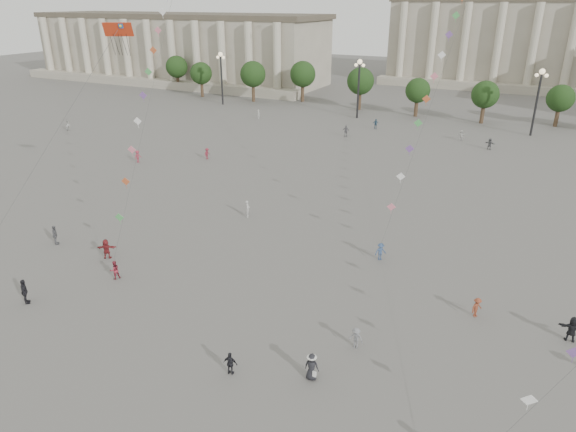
% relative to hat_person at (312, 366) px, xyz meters
% --- Properties ---
extents(ground, '(360.00, 360.00, 0.00)m').
position_rel_hat_person_xyz_m(ground, '(-6.84, -0.50, -0.90)').
color(ground, '#52504D').
rests_on(ground, ground).
extents(hall_west, '(84.00, 26.22, 17.20)m').
position_rel_hat_person_xyz_m(hall_west, '(-81.84, 93.40, 7.52)').
color(hall_west, gray).
rests_on(hall_west, ground).
extents(hall_central, '(48.30, 34.30, 35.50)m').
position_rel_hat_person_xyz_m(hall_central, '(-6.84, 128.72, 13.33)').
color(hall_central, gray).
rests_on(hall_central, ground).
extents(tree_row, '(137.12, 5.12, 8.00)m').
position_rel_hat_person_xyz_m(tree_row, '(-6.84, 77.50, 4.49)').
color(tree_row, '#3C291E').
rests_on(tree_row, ground).
extents(lamp_post_far_west, '(2.00, 0.90, 10.65)m').
position_rel_hat_person_xyz_m(lamp_post_far_west, '(-51.84, 69.50, 6.45)').
color(lamp_post_far_west, '#262628').
rests_on(lamp_post_far_west, ground).
extents(lamp_post_mid_west, '(2.00, 0.90, 10.65)m').
position_rel_hat_person_xyz_m(lamp_post_mid_west, '(-21.84, 69.50, 6.45)').
color(lamp_post_mid_west, '#262628').
rests_on(lamp_post_mid_west, ground).
extents(lamp_post_mid_east, '(2.00, 0.90, 10.65)m').
position_rel_hat_person_xyz_m(lamp_post_mid_east, '(8.16, 69.50, 6.45)').
color(lamp_post_mid_east, '#262628').
rests_on(lamp_post_mid_east, ground).
extents(person_crowd_0, '(1.08, 0.85, 1.71)m').
position_rel_hat_person_xyz_m(person_crowd_0, '(-16.05, 62.61, -0.05)').
color(person_crowd_0, '#2D4C66').
rests_on(person_crowd_0, ground).
extents(person_crowd_1, '(0.92, 1.04, 1.77)m').
position_rel_hat_person_xyz_m(person_crowd_1, '(-62.38, 38.04, -0.02)').
color(person_crowd_1, '#B3B3AF').
rests_on(person_crowd_1, ground).
extents(person_crowd_2, '(0.76, 1.15, 1.67)m').
position_rel_hat_person_xyz_m(person_crowd_2, '(-39.08, 29.08, -0.07)').
color(person_crowd_2, '#9A2A3B').
rests_on(person_crowd_2, ground).
extents(person_crowd_3, '(1.66, 0.56, 1.78)m').
position_rel_hat_person_xyz_m(person_crowd_3, '(13.64, 10.95, -0.01)').
color(person_crowd_3, black).
rests_on(person_crowd_3, ground).
extents(person_crowd_4, '(1.46, 1.28, 1.60)m').
position_rel_hat_person_xyz_m(person_crowd_4, '(-1.53, 61.14, -0.10)').
color(person_crowd_4, silver).
rests_on(person_crowd_4, ground).
extents(person_crowd_6, '(0.96, 0.56, 1.48)m').
position_rel_hat_person_xyz_m(person_crowd_6, '(1.33, 3.96, -0.17)').
color(person_crowd_6, slate).
rests_on(person_crowd_6, ground).
extents(person_crowd_8, '(0.96, 1.10, 1.48)m').
position_rel_hat_person_xyz_m(person_crowd_8, '(7.72, 11.09, -0.16)').
color(person_crowd_8, brown).
rests_on(person_crowd_8, ground).
extents(person_crowd_10, '(0.72, 0.72, 1.69)m').
position_rel_hat_person_xyz_m(person_crowd_10, '(-38.02, 60.60, -0.06)').
color(person_crowd_10, silver).
rests_on(person_crowd_10, ground).
extents(person_crowd_12, '(1.64, 0.88, 1.69)m').
position_rel_hat_person_xyz_m(person_crowd_12, '(3.13, 57.54, -0.06)').
color(person_crowd_12, '#5B5C5F').
rests_on(person_crowd_12, ground).
extents(person_crowd_13, '(0.65, 0.76, 1.76)m').
position_rel_hat_person_xyz_m(person_crowd_13, '(-15.89, 19.38, -0.02)').
color(person_crowd_13, '#B4B3B0').
rests_on(person_crowd_13, ground).
extents(person_crowd_16, '(1.18, 0.70, 1.88)m').
position_rel_hat_person_xyz_m(person_crowd_16, '(-18.70, 55.18, 0.04)').
color(person_crowd_16, slate).
rests_on(person_crowd_16, ground).
extents(person_crowd_17, '(0.64, 1.05, 1.57)m').
position_rel_hat_person_xyz_m(person_crowd_17, '(-31.52, 34.64, -0.12)').
color(person_crowd_17, maroon).
rests_on(person_crowd_17, ground).
extents(tourist_1, '(1.16, 1.12, 1.95)m').
position_rel_hat_person_xyz_m(tourist_1, '(-22.11, -1.94, 0.07)').
color(tourist_1, black).
rests_on(tourist_1, ground).
extents(tourist_2, '(1.68, 1.27, 1.76)m').
position_rel_hat_person_xyz_m(tourist_2, '(-22.07, 6.09, -0.02)').
color(tourist_2, maroon).
rests_on(tourist_2, ground).
extents(tourist_3, '(1.03, 1.11, 1.83)m').
position_rel_hat_person_xyz_m(tourist_3, '(-28.24, 6.02, 0.01)').
color(tourist_3, '#5D5D62').
rests_on(tourist_3, ground).
extents(tourist_4, '(0.93, 0.50, 1.51)m').
position_rel_hat_person_xyz_m(tourist_4, '(-4.49, -1.76, -0.15)').
color(tourist_4, black).
rests_on(tourist_4, ground).
extents(kite_flyer_0, '(0.87, 0.94, 1.56)m').
position_rel_hat_person_xyz_m(kite_flyer_0, '(-18.86, 3.72, -0.12)').
color(kite_flyer_0, maroon).
rests_on(kite_flyer_0, ground).
extents(kite_flyer_1, '(1.13, 1.11, 1.56)m').
position_rel_hat_person_xyz_m(kite_flyer_1, '(-0.88, 16.35, -0.13)').
color(kite_flyer_1, '#354C77').
rests_on(kite_flyer_1, ground).
extents(hat_person, '(0.92, 0.66, 1.74)m').
position_rel_hat_person_xyz_m(hat_person, '(0.00, 0.00, 0.00)').
color(hat_person, black).
rests_on(hat_person, ground).
extents(dragon_kite, '(2.20, 10.42, 25.74)m').
position_rel_hat_person_xyz_m(dragon_kite, '(-20.37, 8.60, 16.73)').
color(dragon_kite, '#B02B12').
rests_on(dragon_kite, ground).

